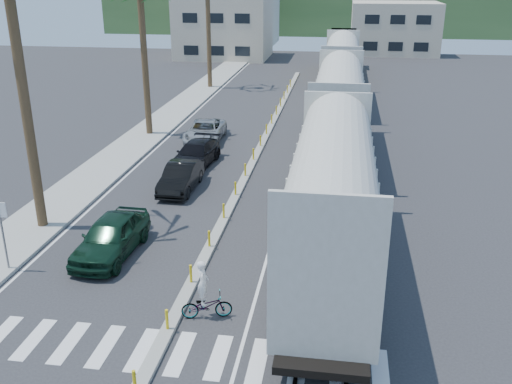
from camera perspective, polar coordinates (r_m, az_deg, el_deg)
ground at (r=19.98m, az=-7.96°, el=-12.11°), size 140.00×140.00×0.00m
sidewalk at (r=44.50m, az=-9.59°, el=6.77°), size 3.00×90.00×0.15m
rails at (r=45.27m, az=8.23°, el=7.03°), size 1.56×100.00×0.06m
median at (r=37.85m, az=0.43°, el=4.54°), size 0.45×60.00×0.85m
crosswalk at (r=18.42m, az=-9.75°, el=-15.42°), size 14.00×2.20×0.01m
lane_markings at (r=42.99m, az=-1.46°, el=6.46°), size 9.42×90.00×0.01m
freight_train at (r=40.94m, az=8.35°, el=9.66°), size 3.00×60.94×5.85m
street_sign at (r=23.59m, az=-24.11°, el=-3.03°), size 0.60×0.08×3.00m
buildings at (r=88.60m, az=1.14°, el=16.89°), size 38.00×27.00×10.00m
car_lead at (r=24.04m, az=-14.30°, el=-4.32°), size 2.31×4.97×1.64m
car_second at (r=30.53m, az=-7.53°, el=1.50°), size 1.56×4.40×1.44m
car_third at (r=34.33m, az=-6.06°, el=3.77°), size 2.95×5.32×1.43m
car_rear at (r=39.45m, az=-5.10°, el=6.09°), size 2.75×5.27×1.41m
cyclist at (r=19.43m, az=-5.04°, el=-10.72°), size 1.44×2.00×2.11m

